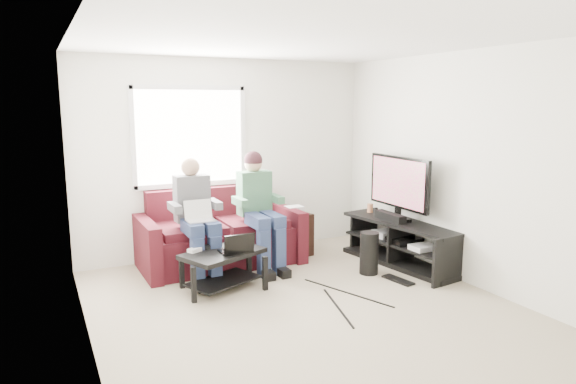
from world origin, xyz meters
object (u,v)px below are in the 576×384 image
(sofa, at_px, (219,237))
(end_table, at_px, (294,233))
(coffee_table, at_px, (223,261))
(tv, at_px, (399,184))
(subwoofer, at_px, (369,253))
(tv_stand, at_px, (402,245))

(sofa, relative_size, end_table, 2.99)
(sofa, xyz_separation_m, coffee_table, (-0.27, -0.91, -0.02))
(tv, xyz_separation_m, subwoofer, (-0.58, -0.21, -0.76))
(coffee_table, height_order, tv_stand, tv_stand)
(tv, bearing_deg, end_table, 139.43)
(coffee_table, bearing_deg, tv_stand, -4.12)
(sofa, bearing_deg, subwoofer, -39.15)
(sofa, distance_m, subwoofer, 1.89)
(coffee_table, distance_m, subwoofer, 1.76)
(sofa, distance_m, coffee_table, 0.95)
(coffee_table, bearing_deg, sofa, 73.37)
(subwoofer, bearing_deg, tv, 20.37)
(tv, bearing_deg, sofa, 154.42)
(subwoofer, bearing_deg, coffee_table, 170.79)
(tv, distance_m, subwoofer, 0.98)
(coffee_table, distance_m, tv_stand, 2.33)
(subwoofer, bearing_deg, sofa, 140.85)
(tv, bearing_deg, coffee_table, 178.34)
(sofa, distance_m, end_table, 1.03)
(coffee_table, xyz_separation_m, tv, (2.32, -0.07, 0.70))
(coffee_table, xyz_separation_m, subwoofer, (1.74, -0.28, -0.06))
(sofa, relative_size, subwoofer, 3.93)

